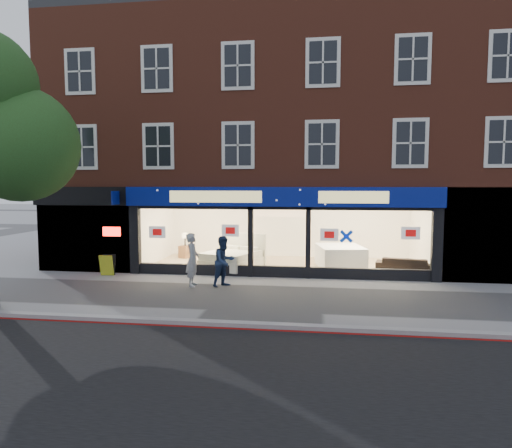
% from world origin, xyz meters
% --- Properties ---
extents(ground, '(120.00, 120.00, 0.00)m').
position_xyz_m(ground, '(0.00, 0.00, 0.00)').
color(ground, gray).
rests_on(ground, ground).
extents(kerb_line, '(60.00, 0.10, 0.01)m').
position_xyz_m(kerb_line, '(0.00, -3.10, 0.01)').
color(kerb_line, '#8C0A07').
rests_on(kerb_line, ground).
extents(kerb_stone, '(60.00, 0.25, 0.12)m').
position_xyz_m(kerb_stone, '(0.00, -2.90, 0.06)').
color(kerb_stone, gray).
rests_on(kerb_stone, ground).
extents(showroom_floor, '(11.00, 4.50, 0.10)m').
position_xyz_m(showroom_floor, '(0.00, 5.25, 0.05)').
color(showroom_floor, tan).
rests_on(showroom_floor, ground).
extents(building, '(19.00, 8.26, 10.30)m').
position_xyz_m(building, '(-0.02, 6.93, 6.67)').
color(building, brown).
rests_on(building, ground).
extents(display_bed, '(2.55, 2.77, 1.27)m').
position_xyz_m(display_bed, '(-1.96, 4.33, 0.45)').
color(display_bed, beige).
rests_on(display_bed, showroom_floor).
extents(bedside_table, '(0.59, 0.59, 0.55)m').
position_xyz_m(bedside_table, '(-4.52, 6.27, 0.38)').
color(bedside_table, brown).
rests_on(bedside_table, showroom_floor).
extents(mattress_stack, '(2.05, 2.41, 0.84)m').
position_xyz_m(mattress_stack, '(2.28, 4.99, 0.52)').
color(mattress_stack, white).
rests_on(mattress_stack, showroom_floor).
extents(sofa, '(2.18, 1.23, 0.60)m').
position_xyz_m(sofa, '(4.60, 3.90, 0.40)').
color(sofa, black).
rests_on(sofa, showroom_floor).
extents(a_board, '(0.53, 0.36, 0.79)m').
position_xyz_m(a_board, '(-6.37, 2.47, 0.39)').
color(a_board, gold).
rests_on(a_board, ground).
extents(pedestrian_grey, '(0.48, 0.68, 1.78)m').
position_xyz_m(pedestrian_grey, '(-2.73, 1.20, 0.89)').
color(pedestrian_grey, '#9FA2A6').
rests_on(pedestrian_grey, ground).
extents(pedestrian_blue, '(1.00, 1.04, 1.68)m').
position_xyz_m(pedestrian_blue, '(-1.68, 1.29, 0.84)').
color(pedestrian_blue, navy).
rests_on(pedestrian_blue, ground).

